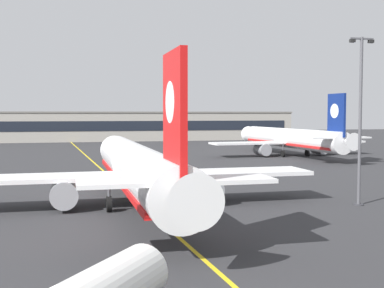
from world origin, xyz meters
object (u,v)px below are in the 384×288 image
Objects in this scene: airliner_background at (291,139)px; safety_cone_by_nose_gear at (122,179)px; airliner_foreground at (137,168)px; apron_lamp_post at (360,118)px.

airliner_background is 44.77m from safety_cone_by_nose_gear.
safety_cone_by_nose_gear is (-34.59, -28.26, -3.00)m from airliner_background.
airliner_background is (34.90, 45.50, -0.11)m from airliner_foreground.
airliner_foreground is at bearing -91.02° from safety_cone_by_nose_gear.
airliner_background is at bearing 52.51° from airliner_foreground.
airliner_background is 73.09× the size of safety_cone_by_nose_gear.
airliner_foreground is 1.03× the size of airliner_background.
airliner_foreground is 57.34m from airliner_background.
airliner_foreground is 2.81× the size of apron_lamp_post.
airliner_background is 2.72× the size of apron_lamp_post.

